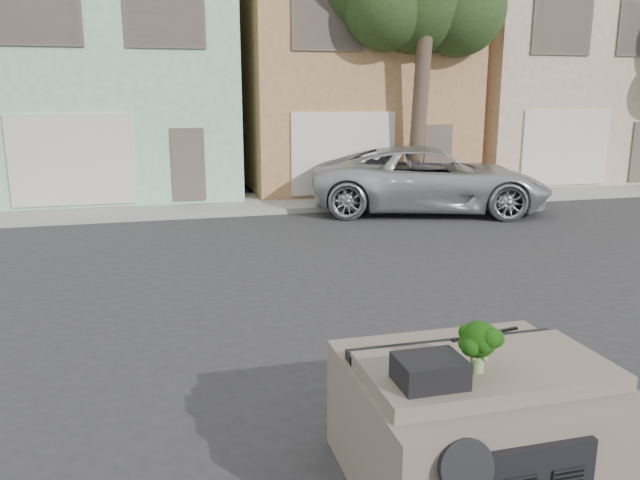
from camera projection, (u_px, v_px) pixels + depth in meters
name	position (u px, v px, depth m)	size (l,w,h in m)	color
ground_plane	(359.00, 345.00, 8.06)	(120.00, 120.00, 0.00)	#303033
sidewalk	(245.00, 204.00, 17.93)	(40.00, 3.00, 0.15)	gray
townhouse_mint	(115.00, 74.00, 19.98)	(7.20, 8.20, 7.55)	#9CD2B0
townhouse_tan	(340.00, 76.00, 21.83)	(7.20, 8.20, 7.55)	#AD7F50
townhouse_beige	(529.00, 77.00, 23.69)	(7.20, 8.20, 7.55)	#C6AB8B
silver_pickup	(428.00, 211.00, 17.17)	(2.94, 6.37, 1.77)	#B2B4B9
tree_near	(421.00, 54.00, 17.55)	(4.40, 4.00, 8.50)	#263F1A
car_dashboard	(474.00, 420.00, 5.10)	(2.00, 1.80, 1.12)	#6F6354
instrument_hump	(430.00, 371.00, 4.48)	(0.48, 0.38, 0.20)	black
wiper_arm	(485.00, 334.00, 5.40)	(0.70, 0.03, 0.02)	black
broccoli	(478.00, 346.00, 4.66)	(0.33, 0.33, 0.41)	black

